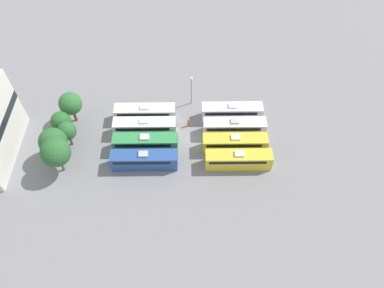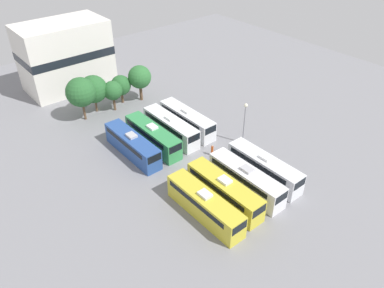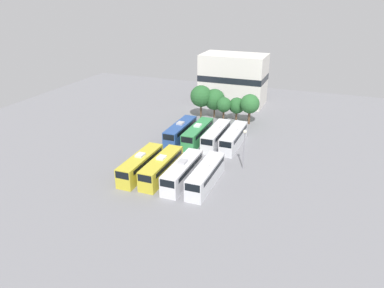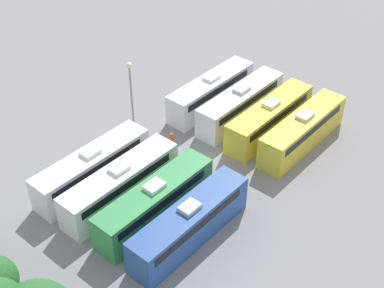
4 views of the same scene
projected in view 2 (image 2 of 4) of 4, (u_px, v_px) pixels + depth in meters
The scene contains 17 objects.
ground_plane at pixel (195, 165), 54.08m from camera, with size 111.57×111.57×0.00m, color gray.
bus_0 at pixel (204, 204), 44.91m from camera, with size 2.61×11.54×3.59m.
bus_1 at pixel (224, 190), 47.01m from camera, with size 2.61×11.54×3.59m.
bus_2 at pixel (246, 179), 48.83m from camera, with size 2.61×11.54×3.59m.
bus_3 at pixel (264, 167), 50.93m from camera, with size 2.61×11.54×3.59m.
bus_4 at pixel (132, 145), 55.31m from camera, with size 2.61×11.54×3.59m.
bus_5 at pixel (153, 136), 57.27m from camera, with size 2.61×11.54×3.59m.
bus_6 at pixel (171, 127), 59.43m from camera, with size 2.61×11.54×3.59m.
bus_7 at pixel (187, 119), 61.33m from camera, with size 2.61×11.54×3.59m.
worker_person at pixel (212, 150), 55.67m from camera, with size 0.36×0.36×1.83m.
light_pole at pixel (245, 116), 56.18m from camera, with size 0.60×0.60×6.96m.
tree_0 at pixel (81, 92), 61.93m from camera, with size 4.97×4.97×7.67m.
tree_1 at pixel (93, 89), 64.72m from camera, with size 4.85×4.85×6.77m.
tree_2 at pixel (113, 91), 65.38m from camera, with size 3.41×3.41×5.56m.
tree_3 at pixel (121, 85), 67.98m from camera, with size 3.66×3.66×5.31m.
tree_4 at pixel (140, 77), 68.17m from camera, with size 4.24×4.24×6.77m.
depot_building at pixel (65, 55), 71.96m from camera, with size 16.25×9.62×12.77m.
Camera 2 is at (-27.70, -32.61, 33.24)m, focal length 35.00 mm.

